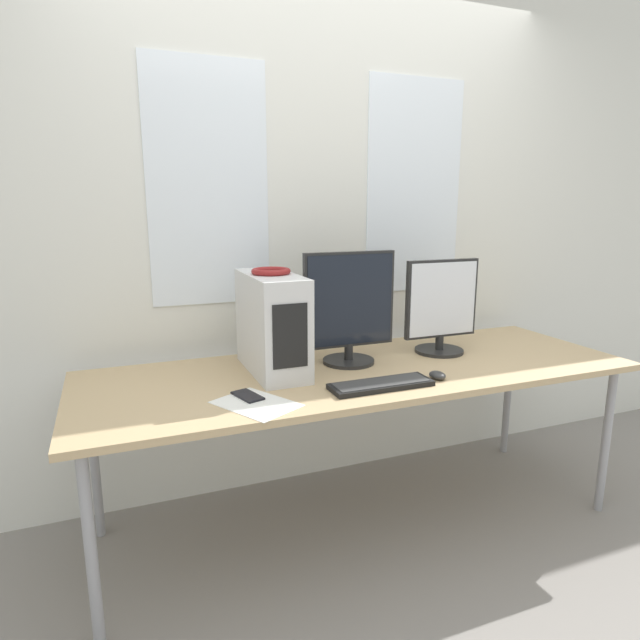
% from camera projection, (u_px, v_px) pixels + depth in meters
% --- Properties ---
extents(ground_plane, '(14.00, 14.00, 0.00)m').
position_uv_depth(ground_plane, '(405.00, 578.00, 2.14)').
color(ground_plane, gray).
extents(wall_back, '(8.00, 0.07, 2.70)m').
position_uv_depth(wall_back, '(317.00, 227.00, 2.74)').
color(wall_back, silver).
rests_on(wall_back, ground_plane).
extents(desk, '(2.43, 0.84, 0.76)m').
position_uv_depth(desk, '(362.00, 377.00, 2.38)').
color(desk, tan).
rests_on(desk, ground_plane).
extents(pc_tower, '(0.20, 0.49, 0.42)m').
position_uv_depth(pc_tower, '(272.00, 323.00, 2.28)').
color(pc_tower, silver).
rests_on(pc_tower, desk).
extents(headphones, '(0.16, 0.16, 0.02)m').
position_uv_depth(headphones, '(271.00, 271.00, 2.23)').
color(headphones, maroon).
rests_on(headphones, pc_tower).
extents(monitor_main, '(0.43, 0.24, 0.51)m').
position_uv_depth(monitor_main, '(349.00, 309.00, 2.39)').
color(monitor_main, black).
rests_on(monitor_main, desk).
extents(monitor_right_near, '(0.38, 0.24, 0.45)m').
position_uv_depth(monitor_right_near, '(441.00, 308.00, 2.57)').
color(monitor_right_near, black).
rests_on(monitor_right_near, desk).
extents(keyboard, '(0.42, 0.13, 0.02)m').
position_uv_depth(keyboard, '(381.00, 385.00, 2.11)').
color(keyboard, black).
rests_on(keyboard, desk).
extents(mouse, '(0.06, 0.08, 0.03)m').
position_uv_depth(mouse, '(437.00, 375.00, 2.21)').
color(mouse, '#2D2D2D').
rests_on(mouse, desk).
extents(cell_phone, '(0.11, 0.15, 0.01)m').
position_uv_depth(cell_phone, '(248.00, 396.00, 2.01)').
color(cell_phone, black).
rests_on(cell_phone, desk).
extents(paper_sheet_left, '(0.33, 0.36, 0.00)m').
position_uv_depth(paper_sheet_left, '(256.00, 404.00, 1.94)').
color(paper_sheet_left, white).
rests_on(paper_sheet_left, desk).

